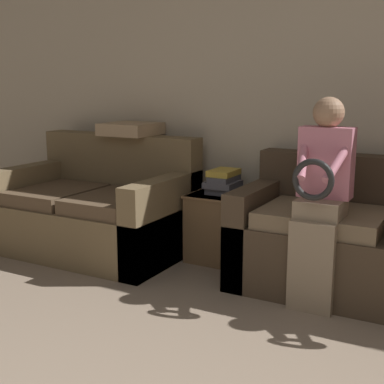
{
  "coord_description": "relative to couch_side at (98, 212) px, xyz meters",
  "views": [
    {
      "loc": [
        0.74,
        -0.69,
        1.37
      ],
      "look_at": [
        -0.7,
        1.94,
        0.75
      ],
      "focal_mm": 50.0,
      "sensor_mm": 36.0,
      "label": 1
    }
  ],
  "objects": [
    {
      "name": "book_stack",
      "position": [
        1.01,
        0.29,
        0.29
      ],
      "size": [
        0.25,
        0.28,
        0.18
      ],
      "color": "#4C4C56",
      "rests_on": "side_shelf"
    },
    {
      "name": "child_left_seated",
      "position": [
        1.89,
        -0.22,
        0.39
      ],
      "size": [
        0.33,
        0.38,
        1.28
      ],
      "color": "gray",
      "rests_on": "ground_plane"
    },
    {
      "name": "side_shelf",
      "position": [
        1.01,
        0.29,
        -0.05
      ],
      "size": [
        0.47,
        0.51,
        0.53
      ],
      "color": "brown",
      "rests_on": "ground_plane"
    },
    {
      "name": "wall_back",
      "position": [
        1.99,
        0.59,
        0.95
      ],
      "size": [
        7.52,
        0.06,
        2.55
      ],
      "color": "beige",
      "rests_on": "ground_plane"
    },
    {
      "name": "couch_side",
      "position": [
        0.0,
        0.0,
        0.0
      ],
      "size": [
        1.5,
        0.96,
        0.93
      ],
      "color": "brown",
      "rests_on": "ground_plane"
    },
    {
      "name": "throw_pillow",
      "position": [
        0.12,
        0.33,
        0.66
      ],
      "size": [
        0.42,
        0.42,
        0.1
      ],
      "color": "tan",
      "rests_on": "couch_side"
    }
  ]
}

